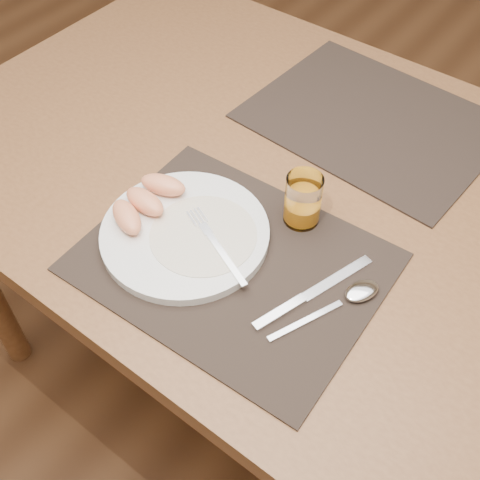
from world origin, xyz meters
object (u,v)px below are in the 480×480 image
(spoon, at_px, (354,295))
(knife, at_px, (304,298))
(placemat_far, at_px, (373,120))
(table, at_px, (294,210))
(plate, at_px, (185,233))
(placemat_near, at_px, (232,262))
(juice_glass, at_px, (303,202))
(fork, at_px, (212,239))

(spoon, bearing_deg, knife, -140.61)
(placemat_far, height_order, knife, knife)
(table, relative_size, plate, 5.19)
(placemat_near, bearing_deg, table, 96.47)
(table, relative_size, juice_glass, 15.58)
(placemat_far, height_order, spoon, spoon)
(table, bearing_deg, juice_glass, -53.40)
(juice_glass, bearing_deg, plate, -130.94)
(plate, distance_m, fork, 0.05)
(placemat_far, relative_size, juice_glass, 5.01)
(knife, bearing_deg, fork, -178.81)
(plate, xyz_separation_m, knife, (0.22, 0.01, -0.01))
(fork, distance_m, spoon, 0.23)
(table, relative_size, fork, 8.40)
(table, height_order, fork, fork)
(placemat_near, height_order, knife, knife)
(juice_glass, bearing_deg, knife, -54.79)
(placemat_near, xyz_separation_m, fork, (-0.04, 0.00, 0.02))
(table, distance_m, plate, 0.25)
(knife, bearing_deg, placemat_near, -176.39)
(placemat_far, bearing_deg, spoon, -64.71)
(placemat_near, bearing_deg, spoon, 16.45)
(table, xyz_separation_m, placemat_near, (0.02, -0.22, 0.09))
(table, distance_m, knife, 0.28)
(fork, bearing_deg, juice_glass, 60.00)
(knife, distance_m, juice_glass, 0.16)
(plate, bearing_deg, juice_glass, 49.06)
(placemat_near, distance_m, fork, 0.05)
(placemat_near, relative_size, spoon, 2.44)
(table, bearing_deg, placemat_far, 83.08)
(placemat_near, height_order, spoon, spoon)
(fork, bearing_deg, table, 85.34)
(plate, height_order, fork, fork)
(placemat_near, relative_size, juice_glass, 5.01)
(fork, bearing_deg, placemat_near, -6.05)
(placemat_near, distance_m, placemat_far, 0.44)
(placemat_near, relative_size, plate, 1.67)
(fork, bearing_deg, plate, -167.55)
(table, distance_m, spoon, 0.28)
(fork, xyz_separation_m, juice_glass, (0.08, 0.13, 0.02))
(knife, relative_size, juice_glass, 2.39)
(table, bearing_deg, knife, -54.25)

